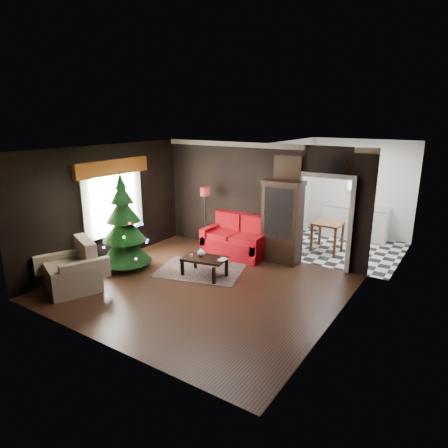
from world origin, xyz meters
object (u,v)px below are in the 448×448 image
Objects in this scene: loveseat at (236,236)px; curio_cabinet at (282,224)px; floor_lamp at (205,218)px; kitchen_table at (327,236)px; wall_clock at (339,166)px; christmas_tree at (124,225)px; armchair at (72,268)px; coffee_table at (204,267)px; teapot at (201,253)px.

curio_cabinet reaches higher than loveseat.
loveseat is at bearing -3.37° from floor_lamp.
wall_clock is at bearing -66.25° from kitchen_table.
curio_cabinet is at bearing 40.17° from christmas_tree.
armchair is (-0.71, -3.61, -0.37)m from floor_lamp.
christmas_tree is at bearing -106.96° from floor_lamp.
loveseat reaches higher than coffee_table.
coffee_table is at bearing 19.24° from christmas_tree.
floor_lamp reaches higher than loveseat.
loveseat is 3.04m from wall_clock.
floor_lamp is 2.32m from christmas_tree.
armchair is at bearing -115.56° from loveseat.
kitchen_table is (-0.55, 1.25, -2.00)m from wall_clock.
floor_lamp is 3.70m from wall_clock.
teapot is at bearing -122.90° from curio_cabinet.
kitchen_table is (1.77, 3.16, -0.14)m from teapot.
coffee_table is 0.31m from teapot.
coffee_table is at bearing -10.50° from teapot.
wall_clock is at bearing 9.66° from loveseat.
curio_cabinet is 2.15m from floor_lamp.
armchair is 3.24× the size of wall_clock.
curio_cabinet reaches higher than armchair.
kitchen_table is (1.80, 1.65, -0.12)m from loveseat.
christmas_tree is at bearing -132.30° from kitchen_table.
kitchen_table is at bearing 65.56° from curio_cabinet.
christmas_tree reaches higher than loveseat.
coffee_table is 4.94× the size of teapot.
loveseat is 5.31× the size of wall_clock.
wall_clock is at bearing 32.48° from christmas_tree.
coffee_table is (0.13, -1.53, -0.28)m from loveseat.
curio_cabinet is at bearing -171.47° from wall_clock.
coffee_table is at bearing -120.30° from curio_cabinet.
floor_lamp is at bearing 122.98° from teapot.
wall_clock is (4.05, 3.95, 1.92)m from armchair.
curio_cabinet is 1.67m from kitchen_table.
teapot is at bearing -140.52° from wall_clock.
wall_clock is (2.22, 1.93, 2.16)m from coffee_table.
armchair is 1.12× the size of coffee_table.
christmas_tree is 11.83× the size of teapot.
floor_lamp reaches higher than armchair.
teapot is at bearing 20.80° from christmas_tree.
floor_lamp reaches higher than teapot.
kitchen_table is at bearing 29.74° from floor_lamp.
loveseat is 1.56m from coffee_table.
kitchen_table is at bearing 78.64° from armchair.
floor_lamp is (-2.14, -0.16, -0.12)m from curio_cabinet.
floor_lamp is at bearing -174.15° from wall_clock.
loveseat is 2.45m from kitchen_table.
loveseat is 0.89× the size of curio_cabinet.
wall_clock reaches higher than christmas_tree.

